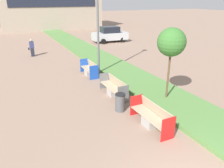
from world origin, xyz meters
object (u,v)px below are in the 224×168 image
object	(u,v)px
litter_bin	(120,102)
pedestrian_walking	(32,48)
bench_red_frame	(151,118)
sapling_tree_near	(171,43)
street_lamp_post	(97,8)
bench_blue_frame	(90,70)
parked_car_distant	(110,34)
bench_grey_frame	(114,89)

from	to	relation	value
litter_bin	pedestrian_walking	size ratio (longest dim) A/B	0.54
bench_red_frame	litter_bin	world-z (taller)	bench_red_frame
sapling_tree_near	pedestrian_walking	world-z (taller)	sapling_tree_near
bench_red_frame	pedestrian_walking	world-z (taller)	pedestrian_walking
bench_red_frame	street_lamp_post	distance (m)	8.11
street_lamp_post	pedestrian_walking	xyz separation A→B (m)	(-3.44, 7.47, -3.59)
sapling_tree_near	bench_blue_frame	bearing A→B (deg)	111.30
litter_bin	sapling_tree_near	xyz separation A→B (m)	(2.69, -0.04, 2.58)
bench_red_frame	parked_car_distant	world-z (taller)	parked_car_distant
bench_red_frame	bench_grey_frame	size ratio (longest dim) A/B	0.97
street_lamp_post	bench_red_frame	bearing A→B (deg)	-94.97
bench_grey_frame	street_lamp_post	world-z (taller)	street_lamp_post
pedestrian_walking	litter_bin	bearing A→B (deg)	-79.83
bench_red_frame	sapling_tree_near	world-z (taller)	sapling_tree_near
bench_grey_frame	litter_bin	bearing A→B (deg)	-107.21
bench_red_frame	bench_grey_frame	distance (m)	3.47
bench_blue_frame	street_lamp_post	size ratio (longest dim) A/B	0.24
bench_red_frame	pedestrian_walking	bearing A→B (deg)	101.06
bench_blue_frame	sapling_tree_near	bearing A→B (deg)	-68.70
bench_red_frame	bench_blue_frame	size ratio (longest dim) A/B	1.15
bench_red_frame	pedestrian_walking	size ratio (longest dim) A/B	1.41
sapling_tree_near	pedestrian_walking	distance (m)	13.92
street_lamp_post	sapling_tree_near	world-z (taller)	street_lamp_post
street_lamp_post	sapling_tree_near	distance (m)	5.72
bench_grey_frame	bench_blue_frame	bearing A→B (deg)	90.07
litter_bin	parked_car_distant	world-z (taller)	parked_car_distant
bench_grey_frame	sapling_tree_near	bearing A→B (deg)	-39.71
bench_blue_frame	litter_bin	size ratio (longest dim) A/B	2.25
pedestrian_walking	bench_blue_frame	bearing A→B (deg)	-68.75
street_lamp_post	bench_grey_frame	bearing A→B (deg)	-99.75
parked_car_distant	bench_blue_frame	bearing A→B (deg)	-116.66
bench_red_frame	sapling_tree_near	distance (m)	3.80
bench_red_frame	parked_car_distant	xyz separation A→B (m)	(6.63, 17.86, 0.54)
bench_blue_frame	pedestrian_walking	xyz separation A→B (m)	(-2.83, 7.28, 0.43)
bench_blue_frame	pedestrian_walking	bearing A→B (deg)	111.25
bench_blue_frame	litter_bin	bearing A→B (deg)	-95.59
street_lamp_post	sapling_tree_near	xyz separation A→B (m)	(1.54, -5.34, -1.38)
bench_blue_frame	parked_car_distant	xyz separation A→B (m)	(6.64, 10.65, 0.55)
sapling_tree_near	pedestrian_walking	xyz separation A→B (m)	(-4.98, 12.80, -2.21)
bench_grey_frame	pedestrian_walking	size ratio (longest dim) A/B	1.45
pedestrian_walking	street_lamp_post	bearing A→B (deg)	-65.25
sapling_tree_near	street_lamp_post	bearing A→B (deg)	106.11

